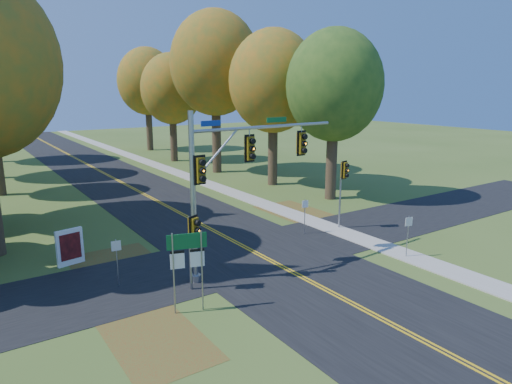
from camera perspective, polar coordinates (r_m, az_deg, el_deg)
ground at (r=22.47m, az=2.84°, el=-9.12°), size 160.00×160.00×0.00m
road_main at (r=22.46m, az=2.84°, el=-9.09°), size 8.00×160.00×0.02m
road_cross at (r=23.98m, az=-0.05°, el=-7.62°), size 60.00×6.00×0.02m
centerline_left at (r=22.40m, az=2.63°, el=-9.11°), size 0.10×160.00×0.01m
centerline_right at (r=22.51m, az=3.04°, el=-9.00°), size 0.10×160.00×0.01m
sidewalk_east at (r=26.42m, az=13.73°, el=-5.98°), size 1.60×160.00×0.06m
leaf_patch_w_near at (r=23.09m, az=-16.64°, el=-9.03°), size 4.00×6.00×0.00m
leaf_patch_e at (r=30.94m, az=6.28°, el=-2.95°), size 3.50×8.00×0.00m
leaf_patch_w_far at (r=16.80m, az=-12.41°, el=-17.49°), size 3.00×5.00×0.00m
tree_e_a at (r=35.02m, az=9.75°, el=12.92°), size 7.20×7.20×12.73m
tree_e_b at (r=39.88m, az=2.19°, el=13.60°), size 7.60×7.60×13.33m
tree_e_c at (r=46.19m, az=-5.10°, el=15.65°), size 8.80×8.80×15.79m
tree_e_d at (r=54.09m, az=-10.47°, el=12.52°), size 7.00×7.00×12.32m
tree_e_e at (r=64.46m, az=-13.44°, el=13.27°), size 7.80×7.80×13.74m
traffic_mast at (r=20.44m, az=-2.91°, el=2.76°), size 8.26×1.04×7.50m
east_signal_pole at (r=27.68m, az=10.87°, el=1.78°), size 0.48×0.56×4.20m
ped_signal_pole at (r=19.08m, az=-7.83°, el=-5.39°), size 0.50×0.60×3.32m
route_sign_cluster at (r=17.45m, az=-8.58°, el=-7.90°), size 1.45×0.48×3.22m
info_kiosk at (r=23.96m, az=-22.24°, el=-6.40°), size 1.31×0.42×1.79m
reg_sign_e_north at (r=26.78m, az=6.14°, el=-2.27°), size 0.40×0.09×2.10m
reg_sign_e_south at (r=24.19m, az=18.49°, el=-4.43°), size 0.41×0.13×2.18m
reg_sign_w at (r=20.59m, az=-17.02°, el=-7.45°), size 0.41×0.08×2.13m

